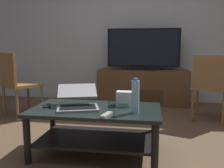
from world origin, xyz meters
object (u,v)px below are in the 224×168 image
object	(u,v)px
side_chair	(17,81)
router_box	(124,98)
laptop	(78,101)
water_bottle_near	(135,96)
tv_remote	(107,115)
media_cabinet	(143,87)
cell_phone	(47,106)
television	(143,50)
dining_chair	(210,84)
coffee_table	(96,122)

from	to	relation	value
side_chair	router_box	world-z (taller)	side_chair
laptop	router_box	xyz separation A→B (m)	(0.42, 0.15, 0.01)
water_bottle_near	tv_remote	distance (m)	0.29
media_cabinet	laptop	bearing A→B (deg)	-103.41
water_bottle_near	laptop	bearing A→B (deg)	168.56
side_chair	cell_phone	xyz separation A→B (m)	(0.91, -1.03, -0.07)
television	dining_chair	bearing A→B (deg)	-44.89
router_box	dining_chair	bearing A→B (deg)	47.12
coffee_table	cell_phone	world-z (taller)	cell_phone
television	coffee_table	bearing A→B (deg)	-99.14
media_cabinet	cell_phone	world-z (taller)	media_cabinet
laptop	water_bottle_near	world-z (taller)	water_bottle_near
side_chair	laptop	distance (m)	1.58
television	dining_chair	world-z (taller)	television
coffee_table	side_chair	bearing A→B (deg)	143.08
television	tv_remote	world-z (taller)	television
side_chair	media_cabinet	bearing A→B (deg)	33.64
dining_chair	laptop	bearing A→B (deg)	-139.13
media_cabinet	dining_chair	xyz separation A→B (m)	(0.91, -0.93, 0.21)
router_box	tv_remote	world-z (taller)	router_box
television	side_chair	xyz separation A→B (m)	(-1.72, -1.12, -0.42)
television	tv_remote	bearing A→B (deg)	-94.81
television	tv_remote	distance (m)	2.45
side_chair	water_bottle_near	world-z (taller)	side_chair
tv_remote	router_box	bearing A→B (deg)	88.68
television	laptop	xyz separation A→B (m)	(-0.52, -2.15, -0.44)
coffee_table	water_bottle_near	bearing A→B (deg)	-15.69
side_chair	laptop	bearing A→B (deg)	-40.47
router_box	media_cabinet	bearing A→B (deg)	87.14
coffee_table	water_bottle_near	world-z (taller)	water_bottle_near
television	router_box	bearing A→B (deg)	-92.89
television	side_chair	distance (m)	2.10
television	cell_phone	world-z (taller)	television
coffee_table	dining_chair	xyz separation A→B (m)	(1.26, 1.24, 0.20)
coffee_table	router_box	distance (m)	0.35
side_chair	tv_remote	distance (m)	1.98
coffee_table	laptop	world-z (taller)	laptop
coffee_table	laptop	size ratio (longest dim) A/B	2.27
coffee_table	laptop	distance (m)	0.26
cell_phone	coffee_table	bearing A→B (deg)	-22.73
coffee_table	media_cabinet	size ratio (longest dim) A/B	0.75
media_cabinet	side_chair	distance (m)	2.08
dining_chair	tv_remote	world-z (taller)	dining_chair
media_cabinet	router_box	bearing A→B (deg)	-92.86
television	laptop	world-z (taller)	television
router_box	cell_phone	size ratio (longest dim) A/B	1.06
dining_chair	tv_remote	bearing A→B (deg)	-126.90
television	media_cabinet	bearing A→B (deg)	90.00
coffee_table	media_cabinet	bearing A→B (deg)	80.95
coffee_table	television	world-z (taller)	television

